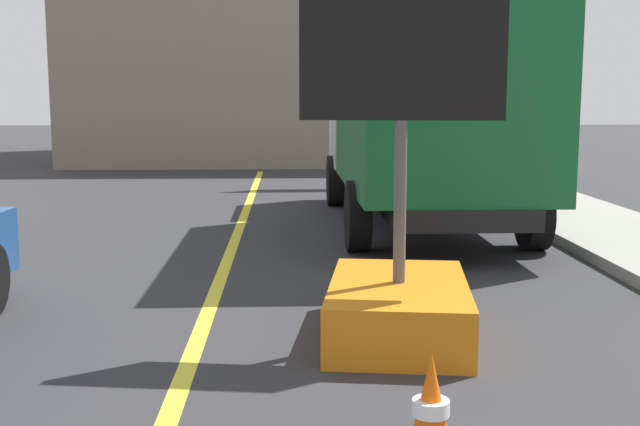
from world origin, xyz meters
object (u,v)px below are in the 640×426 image
at_px(box_truck, 423,103).
at_px(traffic_cone_mid_lane, 431,417).
at_px(arrow_board_trailer, 399,278).
at_px(highway_guide_sign, 450,31).

relative_size(box_truck, traffic_cone_mid_lane, 10.22).
relative_size(arrow_board_trailer, traffic_cone_mid_lane, 4.10).
height_order(highway_guide_sign, traffic_cone_mid_lane, highway_guide_sign).
bearing_deg(highway_guide_sign, arrow_board_trailer, -103.17).
bearing_deg(traffic_cone_mid_lane, highway_guide_sign, 78.34).
bearing_deg(arrow_board_trailer, box_truck, 78.55).
xyz_separation_m(arrow_board_trailer, highway_guide_sign, (2.77, 11.86, 2.94)).
xyz_separation_m(box_truck, traffic_cone_mid_lane, (-1.27, -7.82, -1.52)).
bearing_deg(highway_guide_sign, traffic_cone_mid_lane, -101.66).
relative_size(arrow_board_trailer, box_truck, 0.40).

